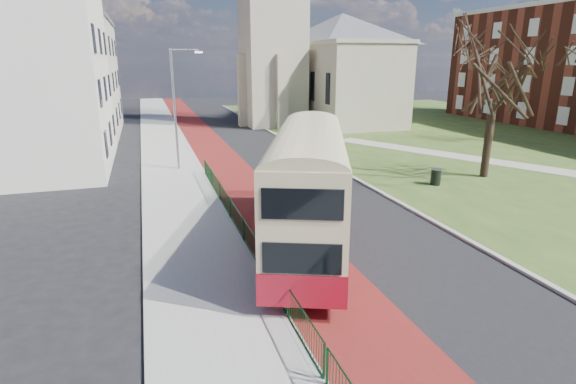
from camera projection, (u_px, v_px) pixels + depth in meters
name	position (u px, v px, depth m)	size (l,w,h in m)	color
ground	(348.00, 274.00, 16.10)	(160.00, 160.00, 0.00)	black
road_carriageway	(256.00, 159.00, 34.82)	(9.00, 120.00, 0.01)	black
bus_lane	(221.00, 161.00, 34.03)	(3.40, 120.00, 0.01)	#591414
pavement_west	(170.00, 164.00, 32.92)	(4.00, 120.00, 0.12)	gray
kerb_west	(197.00, 162.00, 33.49)	(0.25, 120.00, 0.13)	#999993
kerb_east	(303.00, 150.00, 37.97)	(0.25, 80.00, 0.13)	#999993
grass_green	(495.00, 138.00, 43.76)	(40.00, 80.00, 0.04)	#324B1A
footpath	(550.00, 170.00, 31.04)	(2.20, 36.00, 0.03)	#9E998C
pedestrian_railing	(243.00, 230.00, 18.75)	(0.07, 24.00, 1.12)	#0C3517
gothic_church	(311.00, 7.00, 50.77)	(16.38, 18.00, 40.00)	#A09781
street_block_near	(24.00, 73.00, 30.30)	(10.30, 14.30, 13.00)	silver
street_block_far	(63.00, 77.00, 45.14)	(10.30, 16.30, 11.50)	beige
streetlamp	(177.00, 103.00, 29.99)	(2.13, 0.18, 8.00)	gray
bus	(308.00, 184.00, 17.71)	(6.65, 11.46, 4.73)	#A10E1F
winter_tree_near	(498.00, 63.00, 27.39)	(8.09, 8.09, 10.37)	black
winter_tree_far	(499.00, 73.00, 40.71)	(7.05, 7.05, 8.97)	#302718
litter_bin	(436.00, 177.00, 27.32)	(0.83, 0.83, 1.02)	black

